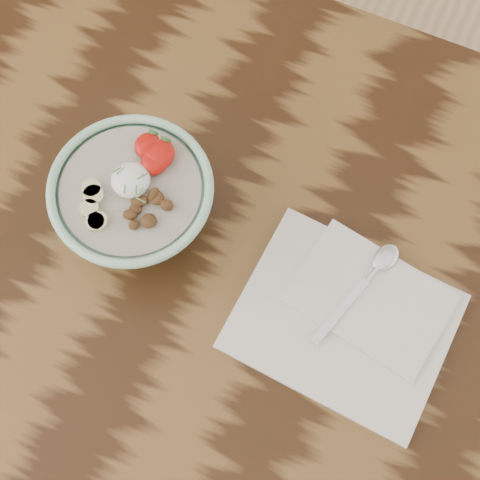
# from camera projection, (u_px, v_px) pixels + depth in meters

# --- Properties ---
(table) EXTENTS (1.60, 0.90, 0.75)m
(table) POSITION_uv_depth(u_px,v_px,m) (187.00, 255.00, 1.00)
(table) COLOR black
(table) RESTS_ON ground
(breakfast_bowl) EXTENTS (0.21, 0.21, 0.13)m
(breakfast_bowl) POSITION_uv_depth(u_px,v_px,m) (136.00, 202.00, 0.85)
(breakfast_bowl) COLOR #9FD6B5
(breakfast_bowl) RESTS_ON table
(napkin) EXTENTS (0.28, 0.24, 0.02)m
(napkin) POSITION_uv_depth(u_px,v_px,m) (349.00, 316.00, 0.87)
(napkin) COLOR silver
(napkin) RESTS_ON table
(spoon) EXTENTS (0.07, 0.17, 0.01)m
(spoon) POSITION_uv_depth(u_px,v_px,m) (375.00, 271.00, 0.87)
(spoon) COLOR silver
(spoon) RESTS_ON napkin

